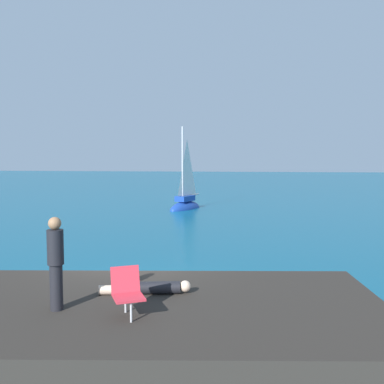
% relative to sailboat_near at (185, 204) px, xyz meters
% --- Properties ---
extents(ground_plane, '(160.00, 160.00, 0.00)m').
position_rel_sailboat_near_xyz_m(ground_plane, '(0.86, -18.88, -0.33)').
color(ground_plane, '#0F5675').
extents(shore_ledge, '(8.52, 5.24, 1.09)m').
position_rel_sailboat_near_xyz_m(shore_ledge, '(2.22, -22.35, 0.22)').
color(shore_ledge, '#2D2823').
rests_on(shore_ledge, ground).
extents(boulder_seaward, '(1.83, 2.00, 1.15)m').
position_rel_sailboat_near_xyz_m(boulder_seaward, '(4.55, -19.68, -0.33)').
color(boulder_seaward, '#2B2726').
rests_on(boulder_seaward, ground).
extents(boulder_inland, '(1.68, 1.89, 1.31)m').
position_rel_sailboat_near_xyz_m(boulder_inland, '(2.82, -20.17, -0.33)').
color(boulder_inland, '#272C1F').
rests_on(boulder_inland, ground).
extents(sailboat_near, '(2.42, 3.34, 6.08)m').
position_rel_sailboat_near_xyz_m(sailboat_near, '(0.00, 0.00, 0.00)').
color(sailboat_near, '#193D99').
rests_on(sailboat_near, ground).
extents(person_sunbather, '(1.75, 0.45, 0.25)m').
position_rel_sailboat_near_xyz_m(person_sunbather, '(1.91, -21.84, 0.87)').
color(person_sunbather, black).
rests_on(person_sunbather, shore_ledge).
extents(person_standing, '(0.28, 0.28, 1.62)m').
position_rel_sailboat_near_xyz_m(person_standing, '(0.48, -22.88, 1.62)').
color(person_standing, black).
rests_on(person_standing, shore_ledge).
extents(beach_chair, '(0.69, 0.74, 0.80)m').
position_rel_sailboat_near_xyz_m(beach_chair, '(1.76, -23.01, 1.20)').
color(beach_chair, '#E03342').
rests_on(beach_chair, shore_ledge).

